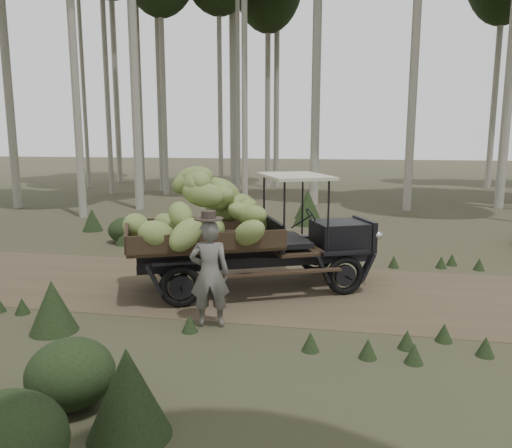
# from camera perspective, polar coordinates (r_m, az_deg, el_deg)

# --- Properties ---
(ground) EXTENTS (120.00, 120.00, 0.00)m
(ground) POSITION_cam_1_polar(r_m,az_deg,el_deg) (10.39, 7.82, -7.81)
(ground) COLOR #473D2B
(ground) RESTS_ON ground
(dirt_track) EXTENTS (70.00, 4.00, 0.01)m
(dirt_track) POSITION_cam_1_polar(r_m,az_deg,el_deg) (10.39, 7.82, -7.79)
(dirt_track) COLOR brown
(dirt_track) RESTS_ON ground
(banana_truck) EXTENTS (5.52, 3.73, 2.66)m
(banana_truck) POSITION_cam_1_polar(r_m,az_deg,el_deg) (10.10, -3.11, 0.61)
(banana_truck) COLOR black
(banana_truck) RESTS_ON ground
(farmer) EXTENTS (0.74, 0.58, 1.97)m
(farmer) POSITION_cam_1_polar(r_m,az_deg,el_deg) (8.36, -5.33, -5.53)
(farmer) COLOR #5F5C57
(farmer) RESTS_ON ground
(undergrowth) EXTENTS (22.36, 20.65, 1.34)m
(undergrowth) POSITION_cam_1_polar(r_m,az_deg,el_deg) (8.54, 4.26, -7.94)
(undergrowth) COLOR #233319
(undergrowth) RESTS_ON ground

